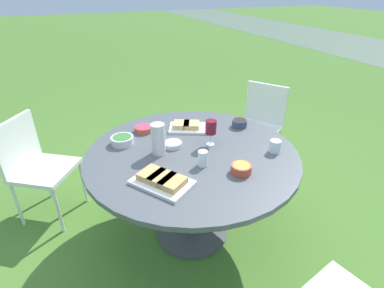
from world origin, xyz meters
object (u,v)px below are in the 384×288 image
chair_near_left (260,120)px  wine_glass (211,128)px  chair_near_right (35,162)px  water_pitcher (158,139)px  dining_table (192,163)px  handbag (140,149)px

chair_near_left → wine_glass: wine_glass is taller
chair_near_right → water_pitcher: (0.67, 0.87, 0.36)m
dining_table → handbag: bearing=-175.6°
dining_table → wine_glass: 0.29m
dining_table → water_pitcher: bearing=-106.6°
chair_near_right → handbag: (-0.56, 0.99, -0.40)m
handbag → water_pitcher: bearing=-5.7°
water_pitcher → wine_glass: 0.39m
chair_near_right → wine_glass: size_ratio=4.59×
wine_glass → chair_near_right: bearing=-119.1°
dining_table → wine_glass: wine_glass is taller
water_pitcher → handbag: 1.45m
wine_glass → chair_near_left: bearing=126.2°
chair_near_right → wine_glass: (0.70, 1.25, 0.38)m
water_pitcher → handbag: size_ratio=0.61×
chair_near_left → chair_near_right: size_ratio=1.00×
chair_near_left → water_pitcher: 1.51m
dining_table → handbag: dining_table is taller
dining_table → chair_near_right: size_ratio=1.68×
chair_near_left → handbag: size_ratio=2.42×
chair_near_right → water_pitcher: bearing=52.4°
wine_glass → handbag: size_ratio=0.53×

